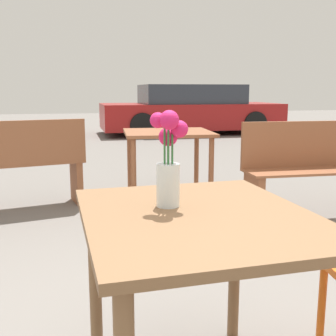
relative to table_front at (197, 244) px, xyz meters
The scene contains 6 objects.
table_front is the anchor object (origin of this frame).
flower_vase 0.29m from the table_front, 125.41° to the left, with size 0.13×0.13×0.33m.
bench_near 2.67m from the table_front, 45.42° to the left, with size 1.65×0.45×0.85m.
bench_middle 2.92m from the table_front, 109.28° to the left, with size 1.53×0.63×0.85m.
table_back 2.83m from the table_front, 77.88° to the left, with size 0.92×0.86×0.72m.
parked_car 9.76m from the table_front, 72.99° to the left, with size 4.63×1.99×1.26m.
Camera 1 is at (-0.42, -1.27, 1.11)m, focal length 45.00 mm.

